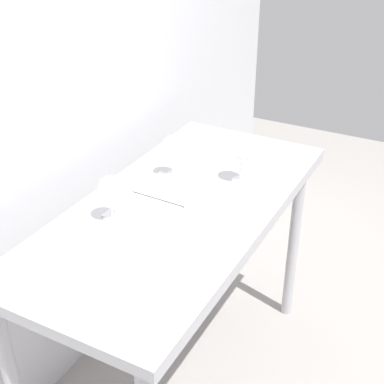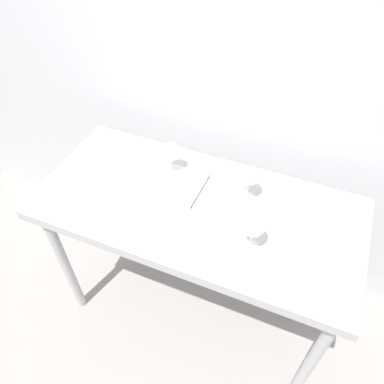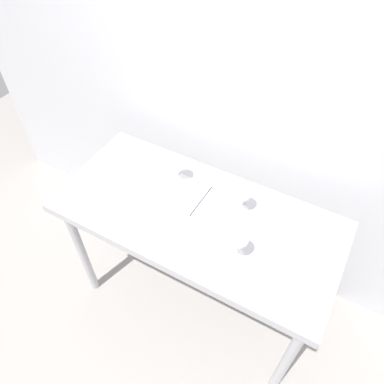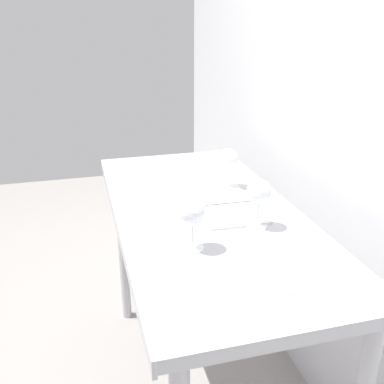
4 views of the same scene
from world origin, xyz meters
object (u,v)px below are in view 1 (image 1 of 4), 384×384
open_notebook (157,200)px  tasting_sheet_lower (87,254)px  wine_glass_far_right (173,147)px  tasting_sheet_upper (207,151)px  wine_glass_far_left (110,189)px  wine_glass_near_right (242,152)px

open_notebook → tasting_sheet_lower: 0.38m
open_notebook → tasting_sheet_lower: open_notebook is taller
wine_glass_far_right → tasting_sheet_upper: bearing=-3.1°
wine_glass_far_left → tasting_sheet_lower: wine_glass_far_left is taller
wine_glass_near_right → tasting_sheet_lower: size_ratio=0.66×
wine_glass_far_right → wine_glass_near_right: same height
tasting_sheet_upper → tasting_sheet_lower: 0.84m
open_notebook → wine_glass_far_right: bearing=14.4°
tasting_sheet_upper → tasting_sheet_lower: bearing=156.4°
wine_glass_far_right → wine_glass_far_left: wine_glass_far_right is taller
wine_glass_near_right → tasting_sheet_upper: bearing=53.5°
wine_glass_near_right → tasting_sheet_lower: (-0.66, 0.22, -0.12)m
wine_glass_far_left → tasting_sheet_upper: (0.63, -0.04, -0.12)m
wine_glass_far_right → wine_glass_near_right: 0.26m
wine_glass_far_right → wine_glass_far_left: (-0.37, 0.02, -0.01)m
wine_glass_near_right → tasting_sheet_upper: 0.31m
open_notebook → tasting_sheet_upper: bearing=5.4°
tasting_sheet_upper → wine_glass_far_left: bearing=152.2°
wine_glass_far_left → tasting_sheet_lower: bearing=-166.9°
open_notebook → tasting_sheet_upper: (0.46, 0.03, -0.00)m
wine_glass_near_right → open_notebook: wine_glass_near_right is taller
open_notebook → tasting_sheet_lower: size_ratio=1.49×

